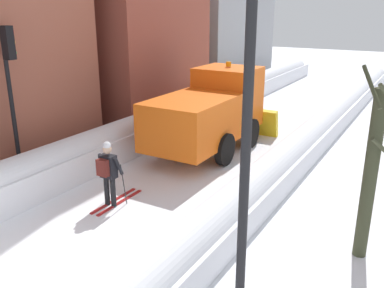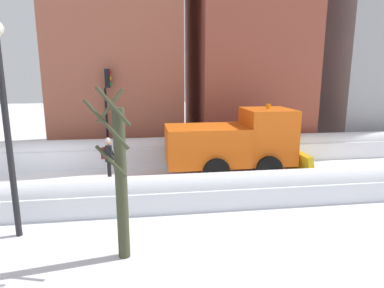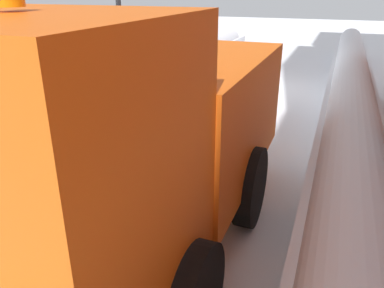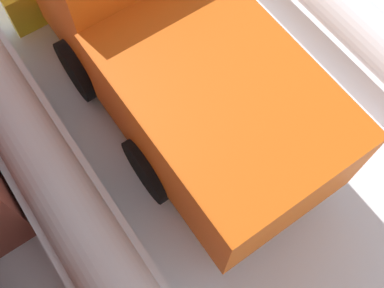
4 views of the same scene
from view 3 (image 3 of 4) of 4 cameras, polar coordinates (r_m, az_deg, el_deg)
plow_truck at (r=4.25m, az=-9.24°, el=0.49°), size 3.20×5.98×3.12m
skier at (r=9.24m, az=8.75°, el=9.47°), size 0.62×1.80×1.81m
bare_tree_near at (r=11.35m, az=-25.51°, el=14.90°), size 1.09×1.04×4.13m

